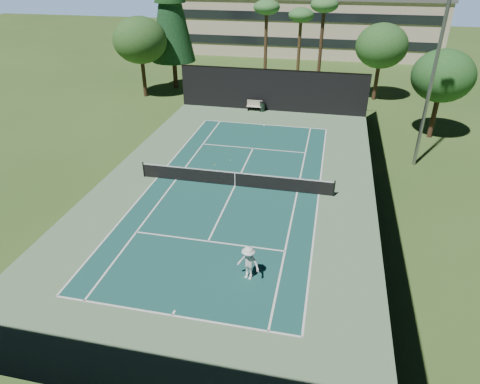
{
  "coord_description": "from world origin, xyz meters",
  "views": [
    {
      "loc": [
        5.63,
        -24.24,
        13.41
      ],
      "look_at": [
        1.0,
        -3.0,
        1.3
      ],
      "focal_mm": 32.0,
      "sensor_mm": 36.0,
      "label": 1
    }
  ],
  "objects_px": {
    "player": "(248,263)",
    "tennis_ball_c": "(230,160)",
    "tennis_ball_d": "(215,165)",
    "tennis_ball_a": "(58,286)",
    "park_bench": "(254,105)",
    "tennis_ball_b": "(240,177)",
    "tennis_net": "(235,179)",
    "trash_bin": "(262,106)"
  },
  "relations": [
    {
      "from": "tennis_ball_c",
      "to": "trash_bin",
      "type": "height_order",
      "value": "trash_bin"
    },
    {
      "from": "player",
      "to": "tennis_ball_c",
      "type": "xyz_separation_m",
      "value": [
        -3.9,
        12.66,
        -0.86
      ]
    },
    {
      "from": "tennis_net",
      "to": "trash_bin",
      "type": "relative_size",
      "value": 13.65
    },
    {
      "from": "tennis_ball_d",
      "to": "tennis_ball_a",
      "type": "bearing_deg",
      "value": -104.67
    },
    {
      "from": "tennis_ball_b",
      "to": "park_bench",
      "type": "bearing_deg",
      "value": 96.64
    },
    {
      "from": "tennis_ball_d",
      "to": "trash_bin",
      "type": "xyz_separation_m",
      "value": [
        1.29,
        12.81,
        0.44
      ]
    },
    {
      "from": "tennis_ball_d",
      "to": "tennis_ball_b",
      "type": "bearing_deg",
      "value": -35.92
    },
    {
      "from": "tennis_ball_d",
      "to": "trash_bin",
      "type": "distance_m",
      "value": 12.89
    },
    {
      "from": "tennis_ball_a",
      "to": "park_bench",
      "type": "xyz_separation_m",
      "value": [
        4.19,
        26.93,
        0.52
      ]
    },
    {
      "from": "tennis_net",
      "to": "tennis_ball_a",
      "type": "bearing_deg",
      "value": -117.25
    },
    {
      "from": "player",
      "to": "tennis_ball_d",
      "type": "height_order",
      "value": "player"
    },
    {
      "from": "tennis_ball_a",
      "to": "tennis_ball_c",
      "type": "xyz_separation_m",
      "value": [
        4.57,
        15.13,
        -0.0
      ]
    },
    {
      "from": "tennis_ball_a",
      "to": "tennis_ball_b",
      "type": "distance_m",
      "value": 13.82
    },
    {
      "from": "tennis_ball_c",
      "to": "tennis_net",
      "type": "bearing_deg",
      "value": -72.22
    },
    {
      "from": "player",
      "to": "tennis_ball_b",
      "type": "xyz_separation_m",
      "value": [
        -2.61,
        10.05,
        -0.86
      ]
    },
    {
      "from": "tennis_ball_d",
      "to": "park_bench",
      "type": "distance_m",
      "value": 12.85
    },
    {
      "from": "tennis_ball_c",
      "to": "tennis_ball_d",
      "type": "height_order",
      "value": "tennis_ball_d"
    },
    {
      "from": "tennis_net",
      "to": "tennis_ball_d",
      "type": "relative_size",
      "value": 185.56
    },
    {
      "from": "tennis_ball_a",
      "to": "tennis_ball_b",
      "type": "relative_size",
      "value": 0.91
    },
    {
      "from": "tennis_net",
      "to": "trash_bin",
      "type": "xyz_separation_m",
      "value": [
        -0.83,
        15.63,
        -0.08
      ]
    },
    {
      "from": "tennis_ball_a",
      "to": "trash_bin",
      "type": "relative_size",
      "value": 0.06
    },
    {
      "from": "tennis_ball_b",
      "to": "tennis_net",
      "type": "bearing_deg",
      "value": -92.86
    },
    {
      "from": "tennis_ball_a",
      "to": "tennis_net",
      "type": "bearing_deg",
      "value": 62.75
    },
    {
      "from": "tennis_net",
      "to": "tennis_ball_c",
      "type": "xyz_separation_m",
      "value": [
        -1.23,
        3.85,
        -0.53
      ]
    },
    {
      "from": "player",
      "to": "trash_bin",
      "type": "height_order",
      "value": "player"
    },
    {
      "from": "park_bench",
      "to": "tennis_ball_c",
      "type": "bearing_deg",
      "value": -88.15
    },
    {
      "from": "player",
      "to": "tennis_ball_c",
      "type": "distance_m",
      "value": 13.28
    },
    {
      "from": "tennis_net",
      "to": "trash_bin",
      "type": "bearing_deg",
      "value": 93.03
    },
    {
      "from": "tennis_ball_c",
      "to": "park_bench",
      "type": "distance_m",
      "value": 11.81
    },
    {
      "from": "tennis_ball_b",
      "to": "trash_bin",
      "type": "distance_m",
      "value": 14.43
    },
    {
      "from": "player",
      "to": "tennis_ball_b",
      "type": "relative_size",
      "value": 27.57
    },
    {
      "from": "tennis_ball_a",
      "to": "trash_bin",
      "type": "xyz_separation_m",
      "value": [
        4.98,
        26.91,
        0.45
      ]
    },
    {
      "from": "tennis_ball_d",
      "to": "park_bench",
      "type": "bearing_deg",
      "value": 87.75
    },
    {
      "from": "player",
      "to": "trash_bin",
      "type": "bearing_deg",
      "value": 114.78
    },
    {
      "from": "player",
      "to": "park_bench",
      "type": "height_order",
      "value": "player"
    },
    {
      "from": "player",
      "to": "trash_bin",
      "type": "xyz_separation_m",
      "value": [
        -3.49,
        24.44,
        -0.41
      ]
    },
    {
      "from": "player",
      "to": "park_bench",
      "type": "relative_size",
      "value": 1.18
    },
    {
      "from": "tennis_ball_d",
      "to": "park_bench",
      "type": "xyz_separation_m",
      "value": [
        0.5,
        12.83,
        0.51
      ]
    },
    {
      "from": "tennis_net",
      "to": "trash_bin",
      "type": "height_order",
      "value": "tennis_net"
    },
    {
      "from": "tennis_ball_a",
      "to": "tennis_ball_c",
      "type": "height_order",
      "value": "same"
    },
    {
      "from": "player",
      "to": "park_bench",
      "type": "distance_m",
      "value": 24.83
    },
    {
      "from": "tennis_net",
      "to": "tennis_ball_d",
      "type": "bearing_deg",
      "value": 127.0
    }
  ]
}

